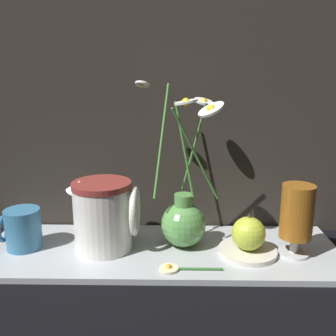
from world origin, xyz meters
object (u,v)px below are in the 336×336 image
at_px(vase_with_flowers, 184,217).
at_px(ceramic_pitcher, 105,212).
at_px(tea_glass, 297,214).
at_px(yellow_mug, 23,228).
at_px(orange_fruit, 248,233).

relative_size(vase_with_flowers, ceramic_pitcher, 2.20).
bearing_deg(tea_glass, yellow_mug, 177.39).
height_order(vase_with_flowers, tea_glass, vase_with_flowers).
xyz_separation_m(yellow_mug, tea_glass, (0.56, -0.03, 0.04)).
xyz_separation_m(ceramic_pitcher, orange_fruit, (0.29, -0.02, -0.03)).
bearing_deg(vase_with_flowers, ceramic_pitcher, -176.09).
distance_m(ceramic_pitcher, tea_glass, 0.38).
bearing_deg(ceramic_pitcher, tea_glass, -3.77).
xyz_separation_m(vase_with_flowers, orange_fruit, (0.13, -0.03, -0.02)).
bearing_deg(orange_fruit, vase_with_flowers, 165.34).
bearing_deg(vase_with_flowers, tea_glass, -9.35).
bearing_deg(tea_glass, orange_fruit, 178.39).
height_order(yellow_mug, orange_fruit, orange_fruit).
bearing_deg(vase_with_flowers, yellow_mug, -178.12).
bearing_deg(yellow_mug, orange_fruit, -2.80).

